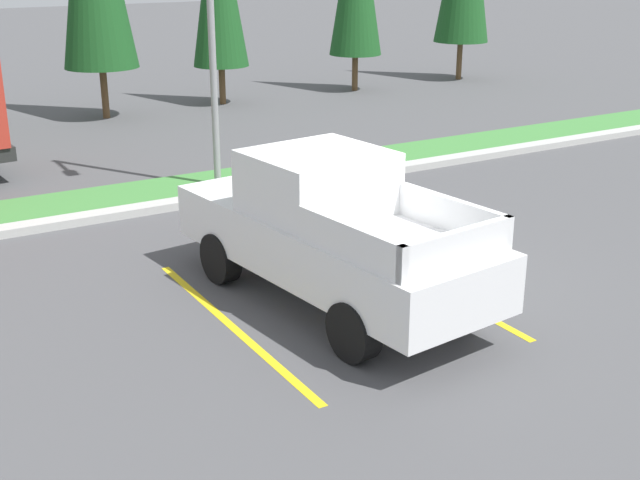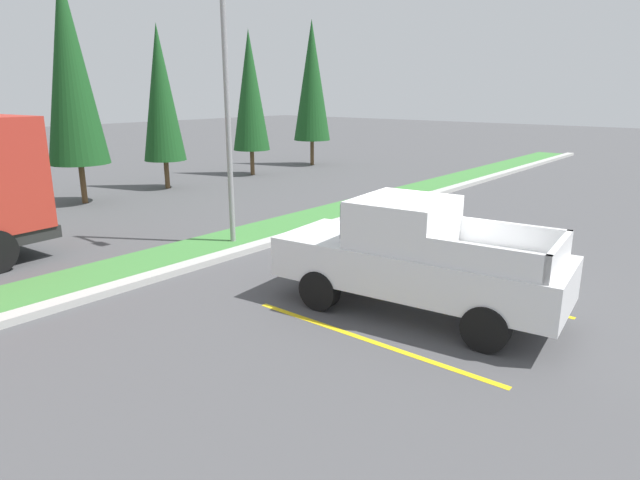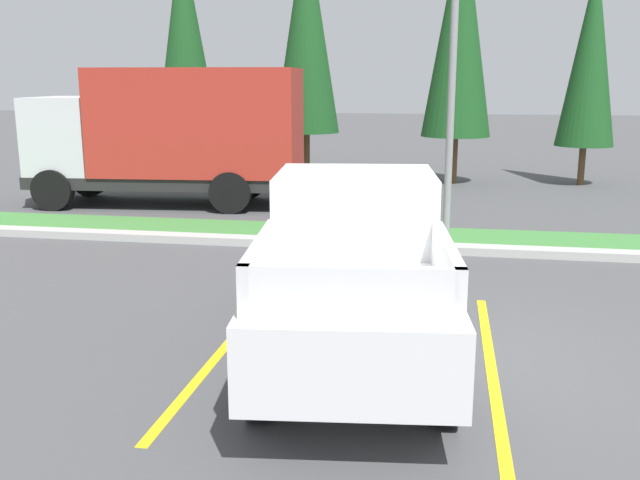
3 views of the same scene
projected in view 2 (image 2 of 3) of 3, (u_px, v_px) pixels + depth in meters
ground_plane at (424, 296)px, 10.85m from camera, size 120.00×120.00×0.00m
parking_line_near at (367, 340)px, 8.93m from camera, size 0.12×4.80×0.01m
parking_line_far at (452, 289)px, 11.24m from camera, size 0.12×4.80×0.01m
curb_strip at (250, 248)px, 13.90m from camera, size 56.00×0.40×0.15m
grass_median at (222, 242)px, 14.59m from camera, size 56.00×1.80×0.06m
pickup_truck_main at (415, 258)px, 9.84m from camera, size 2.48×5.41×2.10m
street_light at (230, 80)px, 13.43m from camera, size 0.24×1.49×7.30m
cypress_tree_center at (70, 68)px, 18.61m from camera, size 2.08×2.08×8.00m
cypress_tree_right_inner at (161, 94)px, 21.88m from camera, size 1.70×1.70×6.55m
cypress_tree_rightmost at (250, 91)px, 25.53m from camera, size 1.75×1.75×6.72m
cypress_tree_far_right at (312, 81)px, 28.93m from camera, size 1.97×1.97×7.58m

